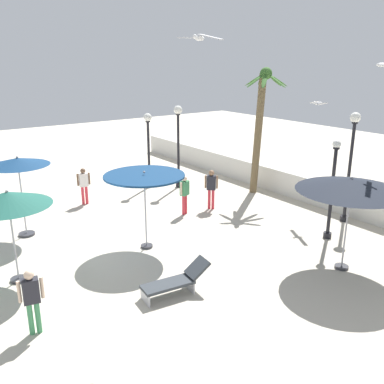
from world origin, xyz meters
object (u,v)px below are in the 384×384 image
lamp_post_0 (351,155)px  guest_3 (185,191)px  patio_umbrella_2 (351,185)px  patio_umbrella_3 (18,163)px  patio_umbrella_1 (8,199)px  guest_2 (84,183)px  guest_1 (32,296)px  seagull_2 (199,38)px  lounge_chair_0 (176,281)px  patio_umbrella_0 (144,178)px  palm_tree_1 (260,119)px  lamp_post_3 (178,135)px  lamp_post_2 (332,188)px  lamp_post_1 (148,141)px  guest_0 (211,186)px  seagull_0 (383,64)px  seagull_1 (318,103)px

lamp_post_0 → guest_3: (-4.27, -4.57, -1.66)m
patio_umbrella_2 → patio_umbrella_3: patio_umbrella_3 is taller
patio_umbrella_1 → patio_umbrella_2: 9.47m
patio_umbrella_1 → guest_2: 6.82m
guest_1 → guest_3: (-4.40, 7.26, -0.00)m
seagull_2 → lounge_chair_0: bearing=-86.8°
patio_umbrella_0 → patio_umbrella_2: 6.21m
patio_umbrella_1 → palm_tree_1: bearing=99.9°
lamp_post_3 → lounge_chair_0: size_ratio=2.05×
lamp_post_2 → guest_2: 10.11m
lamp_post_1 → lamp_post_2: (9.02, 1.91, -0.45)m
patio_umbrella_2 → guest_3: bearing=-170.1°
lamp_post_1 → seagull_2: (8.95, -3.72, 4.21)m
patio_umbrella_2 → lamp_post_3: (-9.88, 0.79, -0.04)m
lamp_post_2 → lamp_post_3: lamp_post_3 is taller
patio_umbrella_0 → guest_0: (-1.73, 4.11, -1.38)m
guest_3 → seagull_0: 8.29m
seagull_0 → guest_3: bearing=-152.4°
patio_umbrella_0 → palm_tree_1: (-2.15, 7.19, 1.07)m
lamp_post_2 → seagull_1: (-2.28, 1.79, 2.55)m
guest_1 → guest_0: bearing=116.6°
patio_umbrella_0 → lamp_post_3: 7.04m
patio_umbrella_2 → lamp_post_3: size_ratio=0.79×
patio_umbrella_2 → lamp_post_0: 4.14m
patio_umbrella_0 → lounge_chair_0: bearing=-15.6°
palm_tree_1 → lamp_post_2: palm_tree_1 is taller
patio_umbrella_0 → lamp_post_0: 7.81m
patio_umbrella_3 → lamp_post_1: lamp_post_1 is taller
patio_umbrella_0 → seagull_0: size_ratio=2.43×
guest_1 → seagull_0: 11.56m
patio_umbrella_0 → lamp_post_3: size_ratio=0.67×
lamp_post_2 → seagull_2: bearing=-90.7°
lamp_post_2 → lamp_post_3: 8.26m
guest_2 → seagull_2: (8.38, -0.15, 5.54)m
lamp_post_2 → seagull_2: seagull_2 is taller
guest_2 → seagull_1: (6.18, 7.27, 3.43)m
patio_umbrella_1 → patio_umbrella_2: bearing=58.6°
guest_1 → lamp_post_3: bearing=129.9°
lamp_post_3 → seagull_2: size_ratio=2.99×
patio_umbrella_3 → lamp_post_0: (5.82, 10.38, -0.01)m
patio_umbrella_0 → guest_3: 3.70m
patio_umbrella_2 → guest_2: patio_umbrella_2 is taller
patio_umbrella_2 → seagull_2: seagull_2 is taller
guest_3 → seagull_2: 7.92m
seagull_1 → lamp_post_2: bearing=-38.2°
lounge_chair_0 → seagull_0: (1.04, 6.80, 5.47)m
seagull_2 → patio_umbrella_1: bearing=-128.5°
patio_umbrella_3 → guest_0: size_ratio=1.73×
lounge_chair_0 → seagull_2: size_ratio=1.46×
guest_0 → seagull_0: (5.78, 1.84, 4.85)m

